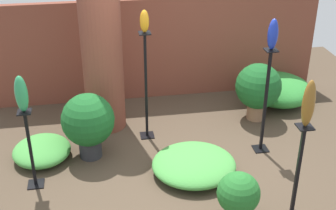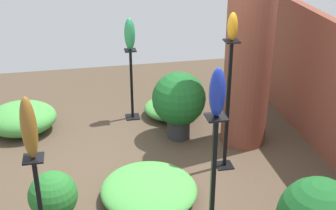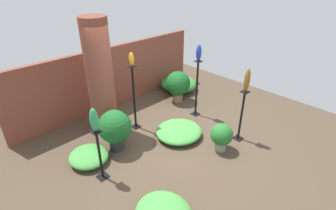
{
  "view_description": "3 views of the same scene",
  "coord_description": "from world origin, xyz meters",
  "px_view_note": "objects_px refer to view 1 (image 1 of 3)",
  "views": [
    {
      "loc": [
        -0.93,
        -4.93,
        3.62
      ],
      "look_at": [
        -0.05,
        0.36,
        0.8
      ],
      "focal_mm": 50.0,
      "sensor_mm": 36.0,
      "label": 1
    },
    {
      "loc": [
        4.36,
        -0.67,
        3.12
      ],
      "look_at": [
        0.03,
        0.19,
        1.03
      ],
      "focal_mm": 50.0,
      "sensor_mm": 36.0,
      "label": 2
    },
    {
      "loc": [
        -3.5,
        -3.52,
        3.58
      ],
      "look_at": [
        0.15,
        0.22,
        0.74
      ],
      "focal_mm": 28.0,
      "sensor_mm": 36.0,
      "label": 3
    }
  ],
  "objects_px": {
    "art_vase_cobalt": "(273,34)",
    "potted_plant_front_right": "(258,88)",
    "pedestal_amber": "(146,91)",
    "pedestal_jade": "(31,153)",
    "pedestal_bronze": "(297,178)",
    "art_vase_jade": "(21,94)",
    "brick_pillar": "(101,43)",
    "potted_plant_mid_left": "(88,122)",
    "art_vase_bronze": "(309,104)",
    "pedestal_cobalt": "(265,106)",
    "art_vase_amber": "(144,21)",
    "potted_plant_mid_right": "(238,195)"
  },
  "relations": [
    {
      "from": "art_vase_cobalt",
      "to": "potted_plant_front_right",
      "type": "xyz_separation_m",
      "value": [
        0.22,
        0.87,
        -1.16
      ]
    },
    {
      "from": "pedestal_amber",
      "to": "pedestal_jade",
      "type": "distance_m",
      "value": 1.81
    },
    {
      "from": "pedestal_bronze",
      "to": "art_vase_jade",
      "type": "distance_m",
      "value": 3.2
    },
    {
      "from": "brick_pillar",
      "to": "pedestal_bronze",
      "type": "relative_size",
      "value": 2.21
    },
    {
      "from": "art_vase_cobalt",
      "to": "potted_plant_mid_left",
      "type": "relative_size",
      "value": 0.44
    },
    {
      "from": "art_vase_cobalt",
      "to": "art_vase_bronze",
      "type": "relative_size",
      "value": 0.78
    },
    {
      "from": "art_vase_jade",
      "to": "pedestal_bronze",
      "type": "bearing_deg",
      "value": -20.75
    },
    {
      "from": "brick_pillar",
      "to": "pedestal_cobalt",
      "type": "xyz_separation_m",
      "value": [
        2.1,
        -1.05,
        -0.64
      ]
    },
    {
      "from": "pedestal_cobalt",
      "to": "art_vase_jade",
      "type": "xyz_separation_m",
      "value": [
        -3.05,
        -0.31,
        0.58
      ]
    },
    {
      "from": "brick_pillar",
      "to": "potted_plant_front_right",
      "type": "bearing_deg",
      "value": -4.31
    },
    {
      "from": "art_vase_amber",
      "to": "potted_plant_front_right",
      "type": "bearing_deg",
      "value": 8.21
    },
    {
      "from": "pedestal_amber",
      "to": "art_vase_amber",
      "type": "height_order",
      "value": "art_vase_amber"
    },
    {
      "from": "brick_pillar",
      "to": "potted_plant_mid_left",
      "type": "relative_size",
      "value": 2.88
    },
    {
      "from": "potted_plant_mid_left",
      "to": "potted_plant_front_right",
      "type": "height_order",
      "value": "potted_plant_mid_left"
    },
    {
      "from": "pedestal_cobalt",
      "to": "art_vase_jade",
      "type": "bearing_deg",
      "value": -174.2
    },
    {
      "from": "art_vase_amber",
      "to": "potted_plant_mid_left",
      "type": "distance_m",
      "value": 1.52
    },
    {
      "from": "potted_plant_mid_left",
      "to": "pedestal_bronze",
      "type": "bearing_deg",
      "value": -36.54
    },
    {
      "from": "pedestal_bronze",
      "to": "potted_plant_front_right",
      "type": "distance_m",
      "value": 2.32
    },
    {
      "from": "brick_pillar",
      "to": "art_vase_jade",
      "type": "distance_m",
      "value": 1.66
    },
    {
      "from": "brick_pillar",
      "to": "pedestal_cobalt",
      "type": "bearing_deg",
      "value": -26.58
    },
    {
      "from": "pedestal_bronze",
      "to": "potted_plant_front_right",
      "type": "xyz_separation_m",
      "value": [
        0.36,
        2.29,
        -0.02
      ]
    },
    {
      "from": "potted_plant_front_right",
      "to": "pedestal_cobalt",
      "type": "bearing_deg",
      "value": -104.38
    },
    {
      "from": "pedestal_bronze",
      "to": "art_vase_cobalt",
      "type": "relative_size",
      "value": 3.0
    },
    {
      "from": "pedestal_cobalt",
      "to": "pedestal_bronze",
      "type": "distance_m",
      "value": 1.43
    },
    {
      "from": "art_vase_jade",
      "to": "potted_plant_mid_left",
      "type": "xyz_separation_m",
      "value": [
        0.7,
        0.54,
        -0.73
      ]
    },
    {
      "from": "pedestal_jade",
      "to": "potted_plant_front_right",
      "type": "xyz_separation_m",
      "value": [
        3.28,
        1.19,
        0.06
      ]
    },
    {
      "from": "art_vase_amber",
      "to": "pedestal_bronze",
      "type": "bearing_deg",
      "value": -55.67
    },
    {
      "from": "art_vase_amber",
      "to": "brick_pillar",
      "type": "bearing_deg",
      "value": 143.07
    },
    {
      "from": "art_vase_bronze",
      "to": "potted_plant_mid_right",
      "type": "height_order",
      "value": "art_vase_bronze"
    },
    {
      "from": "pedestal_amber",
      "to": "art_vase_amber",
      "type": "bearing_deg",
      "value": 0.0
    },
    {
      "from": "art_vase_amber",
      "to": "potted_plant_mid_right",
      "type": "xyz_separation_m",
      "value": [
        0.76,
        -1.99,
        -1.39
      ]
    },
    {
      "from": "pedestal_cobalt",
      "to": "brick_pillar",
      "type": "bearing_deg",
      "value": 153.42
    },
    {
      "from": "pedestal_amber",
      "to": "art_vase_amber",
      "type": "distance_m",
      "value": 1.01
    },
    {
      "from": "pedestal_bronze",
      "to": "art_vase_amber",
      "type": "xyz_separation_m",
      "value": [
        -1.39,
        2.04,
        1.2
      ]
    },
    {
      "from": "brick_pillar",
      "to": "art_vase_amber",
      "type": "xyz_separation_m",
      "value": [
        0.57,
        -0.43,
        0.42
      ]
    },
    {
      "from": "art_vase_jade",
      "to": "potted_plant_mid_left",
      "type": "height_order",
      "value": "art_vase_jade"
    },
    {
      "from": "pedestal_jade",
      "to": "art_vase_jade",
      "type": "xyz_separation_m",
      "value": [
        -0.0,
        0.0,
        0.8
      ]
    },
    {
      "from": "pedestal_amber",
      "to": "potted_plant_mid_left",
      "type": "xyz_separation_m",
      "value": [
        -0.83,
        -0.39,
        -0.2
      ]
    },
    {
      "from": "pedestal_bronze",
      "to": "potted_plant_mid_right",
      "type": "height_order",
      "value": "pedestal_bronze"
    },
    {
      "from": "art_vase_bronze",
      "to": "art_vase_jade",
      "type": "bearing_deg",
      "value": 159.25
    },
    {
      "from": "pedestal_amber",
      "to": "potted_plant_front_right",
      "type": "xyz_separation_m",
      "value": [
        1.75,
        0.25,
        -0.21
      ]
    },
    {
      "from": "potted_plant_mid_left",
      "to": "art_vase_bronze",
      "type": "bearing_deg",
      "value": -36.54
    },
    {
      "from": "pedestal_bronze",
      "to": "art_vase_jade",
      "type": "height_order",
      "value": "art_vase_jade"
    },
    {
      "from": "art_vase_jade",
      "to": "potted_plant_front_right",
      "type": "height_order",
      "value": "art_vase_jade"
    },
    {
      "from": "potted_plant_mid_left",
      "to": "potted_plant_front_right",
      "type": "distance_m",
      "value": 2.66
    },
    {
      "from": "pedestal_jade",
      "to": "brick_pillar",
      "type": "bearing_deg",
      "value": 54.89
    },
    {
      "from": "pedestal_cobalt",
      "to": "art_vase_jade",
      "type": "height_order",
      "value": "art_vase_jade"
    },
    {
      "from": "pedestal_jade",
      "to": "art_vase_bronze",
      "type": "relative_size",
      "value": 2.02
    },
    {
      "from": "pedestal_jade",
      "to": "potted_plant_front_right",
      "type": "distance_m",
      "value": 3.49
    },
    {
      "from": "art_vase_bronze",
      "to": "potted_plant_mid_right",
      "type": "distance_m",
      "value": 1.27
    }
  ]
}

